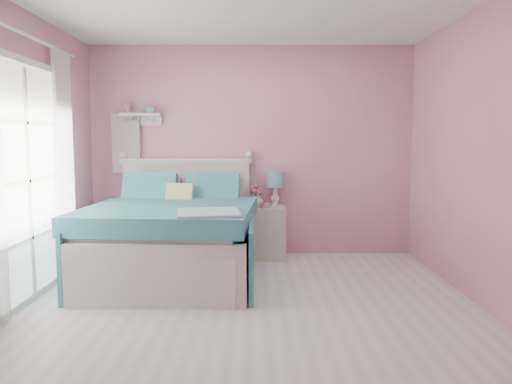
{
  "coord_description": "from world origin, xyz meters",
  "views": [
    {
      "loc": [
        0.05,
        -4.0,
        1.44
      ],
      "look_at": [
        0.05,
        1.2,
        0.9
      ],
      "focal_mm": 35.0,
      "sensor_mm": 36.0,
      "label": 1
    }
  ],
  "objects_px": {
    "bed": "(174,238)",
    "nightstand": "(267,232)",
    "table_lamp": "(275,182)",
    "vase": "(256,200)",
    "teacup": "(265,205)"
  },
  "relations": [
    {
      "from": "bed",
      "to": "table_lamp",
      "type": "distance_m",
      "value": 1.51
    },
    {
      "from": "bed",
      "to": "nightstand",
      "type": "height_order",
      "value": "bed"
    },
    {
      "from": "table_lamp",
      "to": "teacup",
      "type": "relative_size",
      "value": 4.56
    },
    {
      "from": "teacup",
      "to": "bed",
      "type": "bearing_deg",
      "value": -144.14
    },
    {
      "from": "nightstand",
      "to": "table_lamp",
      "type": "xyz_separation_m",
      "value": [
        0.1,
        0.08,
        0.61
      ]
    },
    {
      "from": "table_lamp",
      "to": "bed",
      "type": "bearing_deg",
      "value": -140.83
    },
    {
      "from": "nightstand",
      "to": "teacup",
      "type": "relative_size",
      "value": 6.7
    },
    {
      "from": "table_lamp",
      "to": "vase",
      "type": "bearing_deg",
      "value": -163.37
    },
    {
      "from": "vase",
      "to": "nightstand",
      "type": "bearing_deg",
      "value": -6.0
    },
    {
      "from": "bed",
      "to": "table_lamp",
      "type": "height_order",
      "value": "bed"
    },
    {
      "from": "bed",
      "to": "nightstand",
      "type": "bearing_deg",
      "value": 42.96
    },
    {
      "from": "table_lamp",
      "to": "vase",
      "type": "distance_m",
      "value": 0.32
    },
    {
      "from": "table_lamp",
      "to": "vase",
      "type": "height_order",
      "value": "table_lamp"
    },
    {
      "from": "nightstand",
      "to": "table_lamp",
      "type": "bearing_deg",
      "value": 41.04
    },
    {
      "from": "bed",
      "to": "vase",
      "type": "distance_m",
      "value": 1.24
    }
  ]
}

